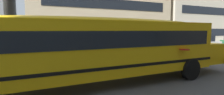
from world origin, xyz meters
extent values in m
plane|color=#4C4C4F|center=(0.00, 0.00, 0.00)|extent=(400.00, 400.00, 0.00)
cube|color=gray|center=(0.00, 7.43, 0.01)|extent=(120.00, 3.00, 0.01)
cube|color=silver|center=(0.00, 0.00, 0.00)|extent=(110.00, 0.16, 0.01)
cube|color=yellow|center=(0.46, -1.88, 1.53)|extent=(10.57, 2.52, 2.11)
cube|color=yellow|center=(6.50, -1.81, 1.01)|extent=(1.56, 2.03, 1.05)
cube|color=black|center=(7.27, -1.80, 0.65)|extent=(0.22, 2.40, 0.35)
cube|color=black|center=(0.46, -1.88, 1.91)|extent=(9.94, 2.55, 0.61)
cube|color=black|center=(0.46, -1.88, 0.91)|extent=(10.59, 2.55, 0.12)
ellipsoid|color=yellow|center=(0.46, -1.88, 2.59)|extent=(10.15, 2.32, 0.35)
cylinder|color=red|center=(3.85, -3.21, 1.43)|extent=(0.43, 0.43, 0.03)
cylinder|color=black|center=(4.45, -0.64, 0.48)|extent=(0.96, 0.28, 0.96)
cylinder|color=black|center=(4.48, -3.03, 0.48)|extent=(0.96, 0.28, 0.96)
cylinder|color=black|center=(20.09, 5.59, 0.30)|extent=(0.61, 0.20, 0.60)
cube|color=silver|center=(15.27, 4.75, 0.65)|extent=(3.99, 1.91, 0.70)
cube|color=black|center=(15.12, 4.76, 1.32)|extent=(2.28, 1.68, 0.64)
cylinder|color=black|center=(16.61, 5.52, 0.30)|extent=(0.61, 0.21, 0.60)
cylinder|color=black|center=(16.52, 3.83, 0.30)|extent=(0.61, 0.21, 0.60)
cylinder|color=black|center=(14.02, 5.67, 0.30)|extent=(0.61, 0.21, 0.60)
cylinder|color=black|center=(13.92, 3.97, 0.30)|extent=(0.61, 0.21, 0.60)
cube|color=black|center=(5.79, 8.91, 1.92)|extent=(14.33, 0.04, 1.10)
cube|color=black|center=(5.79, 8.91, 5.12)|extent=(14.33, 0.04, 1.10)
cube|color=black|center=(22.62, 8.91, 1.92)|extent=(12.68, 0.04, 1.10)
cube|color=black|center=(22.62, 8.91, 5.12)|extent=(12.68, 0.04, 1.10)
camera|label=1|loc=(-1.83, -8.43, 2.25)|focal=27.02mm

